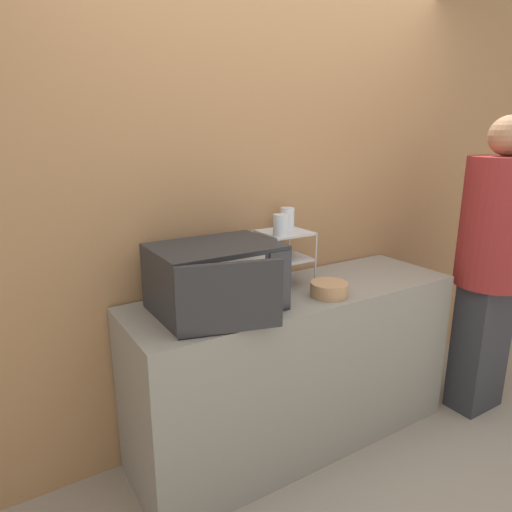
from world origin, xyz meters
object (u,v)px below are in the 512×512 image
Objects in this scene: glass_front_left at (281,225)px; bowl at (329,290)px; microwave at (216,278)px; dish_rack at (284,246)px; glass_back_right at (287,218)px; person at (493,255)px.

glass_front_left reaches higher than bowl.
bowl is at bearing -14.07° from microwave.
dish_rack is at bearing 15.91° from microwave.
glass_back_right is (0.55, 0.21, 0.19)m from microwave.
microwave is 0.62m from glass_back_right.
microwave is at bearing -158.82° from glass_back_right.
glass_back_right is 0.47m from bowl.
bowl is (0.01, -0.35, -0.31)m from glass_back_right.
glass_front_left is 0.06× the size of person.
microwave is 3.05× the size of bowl.
glass_back_right is 0.06× the size of person.
person is at bearing -11.44° from microwave.
bowl is (0.56, -0.14, -0.12)m from microwave.
microwave is 5.28× the size of glass_front_left.
person reaches higher than glass_front_left.
dish_rack is 1.56× the size of bowl.
glass_front_left is 0.58× the size of bowl.
glass_back_right is at bearing 45.19° from glass_front_left.
dish_rack is 2.69× the size of glass_back_right.
person is at bearing -21.74° from dish_rack.
person reaches higher than microwave.
person is (1.09, -0.19, 0.07)m from bowl.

